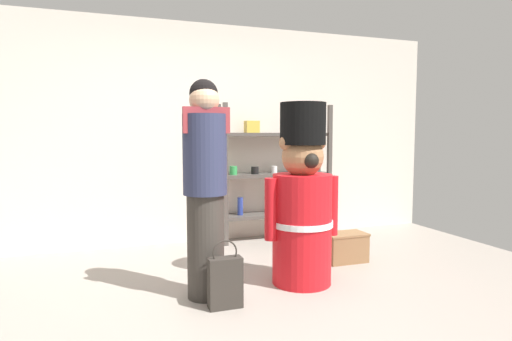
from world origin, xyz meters
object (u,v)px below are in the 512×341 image
object	(u,v)px
teddy_bear_guard	(302,203)
display_crate	(345,247)
merchandise_shelf	(275,171)
shopping_bag	(225,282)
person_shopper	(205,184)

from	to	relation	value
teddy_bear_guard	display_crate	bearing A→B (deg)	31.67
merchandise_shelf	shopping_bag	distance (m)	2.31
merchandise_shelf	shopping_bag	bearing A→B (deg)	-121.56
teddy_bear_guard	display_crate	size ratio (longest dim) A/B	3.64
merchandise_shelf	person_shopper	size ratio (longest dim) A/B	0.96
teddy_bear_guard	person_shopper	world-z (taller)	person_shopper
merchandise_shelf	teddy_bear_guard	distance (m)	1.64
merchandise_shelf	display_crate	xyz separation A→B (m)	(0.30, -1.17, -0.69)
person_shopper	shopping_bag	world-z (taller)	person_shopper
person_shopper	shopping_bag	bearing A→B (deg)	-71.55
merchandise_shelf	display_crate	bearing A→B (deg)	-75.40
teddy_bear_guard	display_crate	xyz separation A→B (m)	(0.69, 0.43, -0.55)
person_shopper	display_crate	xyz separation A→B (m)	(1.55, 0.47, -0.76)
merchandise_shelf	teddy_bear_guard	bearing A→B (deg)	-103.71
person_shopper	teddy_bear_guard	bearing A→B (deg)	2.70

